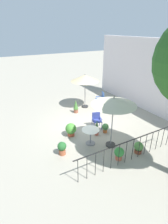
{
  "coord_description": "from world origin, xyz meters",
  "views": [
    {
      "loc": [
        7.55,
        -4.33,
        4.89
      ],
      "look_at": [
        0.0,
        -0.15,
        0.82
      ],
      "focal_mm": 28.52,
      "sensor_mm": 36.0,
      "label": 1
    }
  ],
  "objects": [
    {
      "name": "villa_facade",
      "position": [
        0.0,
        4.52,
        2.21
      ],
      "size": [
        9.78,
        0.3,
        4.41
      ],
      "primitive_type": "cube",
      "color": "white",
      "rests_on": "ground"
    },
    {
      "name": "cafe_table_0",
      "position": [
        1.65,
        -0.72,
        0.53
      ],
      "size": [
        0.8,
        0.8,
        0.76
      ],
      "color": "white",
      "rests_on": "ground"
    },
    {
      "name": "potted_plant_0",
      "position": [
        1.18,
        0.45,
        0.29
      ],
      "size": [
        0.35,
        0.35,
        0.5
      ],
      "color": "#B1592B",
      "rests_on": "ground"
    },
    {
      "name": "potted_plant_4",
      "position": [
        3.16,
        -0.27,
        0.31
      ],
      "size": [
        0.4,
        0.4,
        0.56
      ],
      "color": "#C36144",
      "rests_on": "ground"
    },
    {
      "name": "patio_umbrella_1",
      "position": [
        2.23,
        0.01,
        2.15
      ],
      "size": [
        1.91,
        1.91,
        2.39
      ],
      "color": "#2D2D2D",
      "rests_on": "ground"
    },
    {
      "name": "ground_plane",
      "position": [
        0.0,
        0.0,
        0.0
      ],
      "size": [
        60.0,
        60.0,
        0.0
      ],
      "primitive_type": "plane",
      "color": "#A29B8A"
    },
    {
      "name": "terrace_railing",
      "position": [
        3.44,
        0.0,
        0.68
      ],
      "size": [
        0.03,
        4.93,
        1.01
      ],
      "color": "black",
      "rests_on": "ground"
    },
    {
      "name": "patio_umbrella_0",
      "position": [
        -2.2,
        1.14,
        1.99
      ],
      "size": [
        1.83,
        1.83,
        2.28
      ],
      "color": "#2D2D2D",
      "rests_on": "ground"
    },
    {
      "name": "patio_chair_0",
      "position": [
        0.51,
        0.34,
        0.49
      ],
      "size": [
        0.56,
        0.57,
        0.84
      ],
      "color": "#374491",
      "rests_on": "ground"
    },
    {
      "name": "potted_plant_1",
      "position": [
        0.59,
        -1.22,
        0.36
      ],
      "size": [
        0.54,
        0.54,
        0.67
      ],
      "color": "#AD492F",
      "rests_on": "ground"
    },
    {
      "name": "potted_plant_2",
      "position": [
        1.16,
        -0.06,
        0.42
      ],
      "size": [
        0.21,
        0.21,
        0.85
      ],
      "color": "#B05440",
      "rests_on": "ground"
    },
    {
      "name": "potted_plant_3",
      "position": [
        1.75,
        -2.17,
        0.34
      ],
      "size": [
        0.38,
        0.38,
        0.6
      ],
      "color": "#A95838",
      "rests_on": "ground"
    },
    {
      "name": "potted_plant_5",
      "position": [
        3.23,
        0.74,
        0.27
      ],
      "size": [
        0.39,
        0.39,
        0.53
      ],
      "color": "brown",
      "rests_on": "ground"
    },
    {
      "name": "patio_chair_1",
      "position": [
        -1.96,
        2.26,
        0.53
      ],
      "size": [
        0.58,
        0.6,
        0.93
      ],
      "color": "#2751A0",
      "rests_on": "ground"
    },
    {
      "name": "potted_plant_6",
      "position": [
        -1.7,
        0.2,
        0.46
      ],
      "size": [
        0.31,
        0.31,
        0.86
      ],
      "color": "#94533D",
      "rests_on": "ground"
    }
  ]
}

